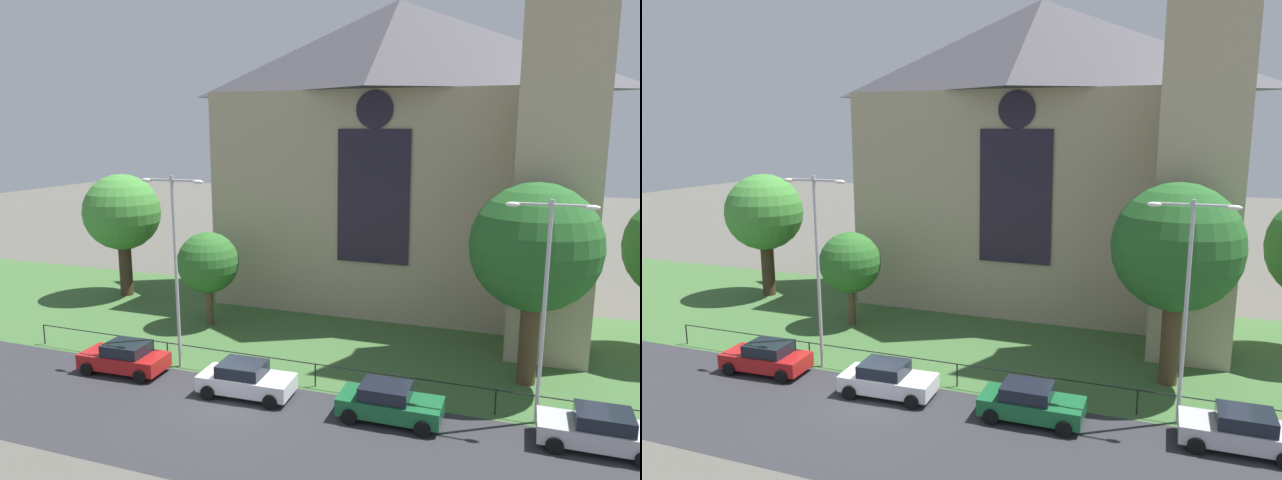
# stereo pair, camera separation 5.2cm
# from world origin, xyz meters

# --- Properties ---
(ground) EXTENTS (160.00, 160.00, 0.00)m
(ground) POSITION_xyz_m (0.00, 10.00, 0.00)
(ground) COLOR #56544C
(road_asphalt) EXTENTS (120.00, 8.00, 0.01)m
(road_asphalt) POSITION_xyz_m (0.00, -2.00, 0.00)
(road_asphalt) COLOR #2D2D33
(road_asphalt) RESTS_ON ground
(grass_verge) EXTENTS (120.00, 20.00, 0.01)m
(grass_verge) POSITION_xyz_m (0.00, 8.00, 0.00)
(grass_verge) COLOR #3D6633
(grass_verge) RESTS_ON ground
(church_building) EXTENTS (23.20, 16.20, 26.00)m
(church_building) POSITION_xyz_m (3.69, 17.91, 10.27)
(church_building) COLOR tan
(church_building) RESTS_ON ground
(iron_railing) EXTENTS (31.96, 0.07, 1.13)m
(iron_railing) POSITION_xyz_m (2.92, 2.50, 0.98)
(iron_railing) COLOR black
(iron_railing) RESTS_ON ground
(tree_right_near) EXTENTS (5.82, 5.82, 9.42)m
(tree_right_near) POSITION_xyz_m (12.05, 6.23, 6.44)
(tree_right_near) COLOR #4C3823
(tree_right_near) RESTS_ON ground
(tree_left_near) EXTENTS (3.67, 3.67, 5.67)m
(tree_left_near) POSITION_xyz_m (-6.17, 8.59, 3.81)
(tree_left_near) COLOR brown
(tree_left_near) RESTS_ON ground
(tree_left_far) EXTENTS (5.30, 5.30, 8.64)m
(tree_left_far) POSITION_xyz_m (-15.03, 12.15, 5.90)
(tree_left_far) COLOR #423021
(tree_left_far) RESTS_ON ground
(streetlamp_near) EXTENTS (3.37, 0.26, 9.54)m
(streetlamp_near) POSITION_xyz_m (-4.24, 2.40, 5.95)
(streetlamp_near) COLOR #B2B2B7
(streetlamp_near) RESTS_ON ground
(streetlamp_far) EXTENTS (3.37, 0.26, 9.10)m
(streetlamp_far) POSITION_xyz_m (12.50, 2.40, 5.71)
(streetlamp_far) COLOR #B2B2B7
(streetlamp_far) RESTS_ON ground
(parked_car_red) EXTENTS (4.27, 2.17, 1.51)m
(parked_car_red) POSITION_xyz_m (-6.40, 0.90, 0.74)
(parked_car_red) COLOR #B21919
(parked_car_red) RESTS_ON ground
(parked_car_white) EXTENTS (4.27, 2.17, 1.51)m
(parked_car_white) POSITION_xyz_m (0.31, 0.64, 0.74)
(parked_car_white) COLOR silver
(parked_car_white) RESTS_ON ground
(parked_car_green) EXTENTS (4.22, 2.06, 1.51)m
(parked_car_green) POSITION_xyz_m (6.82, 0.60, 0.74)
(parked_car_green) COLOR #196033
(parked_car_green) RESTS_ON ground
(parked_car_silver) EXTENTS (4.22, 2.06, 1.51)m
(parked_car_silver) POSITION_xyz_m (14.63, 1.09, 0.74)
(parked_car_silver) COLOR #B7B7BC
(parked_car_silver) RESTS_ON ground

